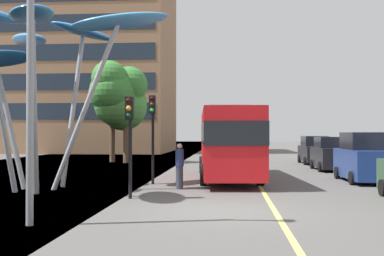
# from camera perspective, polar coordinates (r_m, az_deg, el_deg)

# --- Properties ---
(ground) EXTENTS (120.00, 240.00, 0.10)m
(ground) POSITION_cam_1_polar(r_m,az_deg,el_deg) (13.68, 0.06, -10.33)
(ground) COLOR #54514F
(red_bus) EXTENTS (3.22, 10.85, 3.57)m
(red_bus) POSITION_cam_1_polar(r_m,az_deg,el_deg) (22.81, 4.41, -1.43)
(red_bus) COLOR red
(red_bus) RESTS_ON ground
(leaf_sculpture) EXTENTS (9.10, 9.12, 7.21)m
(leaf_sculpture) POSITION_cam_1_polar(r_m,az_deg,el_deg) (19.94, -17.99, 10.09)
(leaf_sculpture) COLOR #9EA0A5
(leaf_sculpture) RESTS_ON ground
(traffic_light_kerb_near) EXTENTS (0.28, 0.42, 3.50)m
(traffic_light_kerb_near) POSITION_cam_1_polar(r_m,az_deg,el_deg) (15.91, -7.74, 0.40)
(traffic_light_kerb_near) COLOR black
(traffic_light_kerb_near) RESTS_ON ground
(traffic_light_kerb_far) EXTENTS (0.28, 0.42, 3.92)m
(traffic_light_kerb_far) POSITION_cam_1_polar(r_m,az_deg,el_deg) (20.40, -4.92, 0.96)
(traffic_light_kerb_far) COLOR black
(traffic_light_kerb_far) RESTS_ON ground
(car_parked_far) EXTENTS (2.02, 4.42, 2.30)m
(car_parked_far) POSITION_cam_1_polar(r_m,az_deg,el_deg) (22.85, 20.57, -3.59)
(car_parked_far) COLOR navy
(car_parked_far) RESTS_ON ground
(car_side_street) EXTENTS (2.08, 4.13, 2.05)m
(car_side_street) POSITION_cam_1_polar(r_m,az_deg,el_deg) (29.30, 16.94, -3.16)
(car_side_street) COLOR black
(car_side_street) RESTS_ON ground
(car_far_side) EXTENTS (2.02, 4.42, 2.07)m
(car_far_side) POSITION_cam_1_polar(r_m,az_deg,el_deg) (35.35, 14.97, -2.75)
(car_far_side) COLOR black
(car_far_side) RESTS_ON ground
(street_lamp) EXTENTS (1.84, 0.44, 7.17)m
(street_lamp) POSITION_cam_1_polar(r_m,az_deg,el_deg) (11.95, -17.47, 10.88)
(street_lamp) COLOR gray
(street_lamp) RESTS_ON ground
(tree_pavement_near) EXTENTS (4.38, 5.13, 7.75)m
(tree_pavement_near) POSITION_cam_1_polar(r_m,az_deg,el_deg) (35.79, -9.18, 4.52)
(tree_pavement_near) COLOR brown
(tree_pavement_near) RESTS_ON ground
(tree_pavement_far) EXTENTS (5.06, 5.41, 7.00)m
(tree_pavement_far) POSITION_cam_1_polar(r_m,az_deg,el_deg) (36.55, -9.30, 3.06)
(tree_pavement_far) COLOR brown
(tree_pavement_far) RESTS_ON ground
(pedestrian) EXTENTS (0.34, 0.34, 1.84)m
(pedestrian) POSITION_cam_1_polar(r_m,az_deg,el_deg) (18.61, -1.56, -4.74)
(pedestrian) COLOR #2D3342
(pedestrian) RESTS_ON ground
(backdrop_building) EXTENTS (19.07, 15.04, 22.68)m
(backdrop_building) POSITION_cam_1_polar(r_m,az_deg,el_deg) (59.50, -12.06, 8.10)
(backdrop_building) COLOR #936B4C
(backdrop_building) RESTS_ON ground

